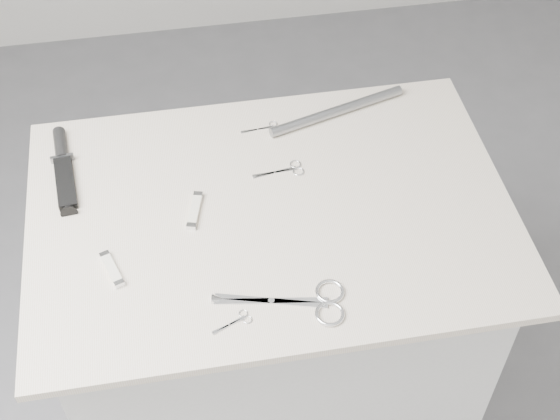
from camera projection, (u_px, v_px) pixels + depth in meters
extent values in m
cube|color=slate|center=(274.00, 419.00, 2.30)|extent=(4.00, 4.00, 0.01)
cube|color=silver|center=(273.00, 334.00, 1.96)|extent=(0.90, 0.60, 0.90)
cube|color=beige|center=(271.00, 212.00, 1.62)|extent=(1.00, 0.70, 0.02)
cube|color=silver|center=(271.00, 301.00, 1.45)|extent=(0.22, 0.08, 0.00)
cylinder|color=silver|center=(271.00, 301.00, 1.45)|extent=(0.01, 0.01, 0.01)
torus|color=silver|center=(330.00, 291.00, 1.47)|extent=(0.06, 0.06, 0.01)
torus|color=silver|center=(330.00, 314.00, 1.43)|extent=(0.06, 0.06, 0.01)
cube|color=silver|center=(275.00, 173.00, 1.68)|extent=(0.10, 0.03, 0.00)
cylinder|color=silver|center=(275.00, 172.00, 1.68)|extent=(0.01, 0.01, 0.00)
torus|color=silver|center=(295.00, 164.00, 1.70)|extent=(0.03, 0.03, 0.00)
torus|color=silver|center=(298.00, 172.00, 1.68)|extent=(0.03, 0.03, 0.00)
cube|color=silver|center=(258.00, 130.00, 1.77)|extent=(0.08, 0.02, 0.00)
cylinder|color=silver|center=(258.00, 129.00, 1.77)|extent=(0.00, 0.00, 0.00)
torus|color=silver|center=(273.00, 124.00, 1.78)|extent=(0.02, 0.02, 0.00)
torus|color=silver|center=(275.00, 129.00, 1.77)|extent=(0.02, 0.02, 0.00)
cube|color=silver|center=(229.00, 325.00, 1.42)|extent=(0.07, 0.04, 0.00)
cylinder|color=silver|center=(229.00, 325.00, 1.42)|extent=(0.00, 0.00, 0.00)
torus|color=silver|center=(243.00, 314.00, 1.44)|extent=(0.02, 0.02, 0.00)
torus|color=silver|center=(248.00, 320.00, 1.43)|extent=(0.02, 0.02, 0.00)
cube|color=black|center=(65.00, 182.00, 1.65)|extent=(0.06, 0.15, 0.02)
cube|color=gray|center=(62.00, 158.00, 1.70)|extent=(0.06, 0.01, 0.02)
cylinder|color=black|center=(60.00, 144.00, 1.73)|extent=(0.04, 0.09, 0.03)
cube|color=silver|center=(112.00, 269.00, 1.50)|extent=(0.05, 0.09, 0.01)
cube|color=silver|center=(105.00, 255.00, 1.52)|extent=(0.02, 0.02, 0.01)
cube|color=silver|center=(119.00, 284.00, 1.48)|extent=(0.02, 0.02, 0.01)
cube|color=silver|center=(195.00, 210.00, 1.60)|extent=(0.04, 0.10, 0.01)
cube|color=silver|center=(198.00, 195.00, 1.63)|extent=(0.02, 0.02, 0.01)
cube|color=silver|center=(191.00, 226.00, 1.57)|extent=(0.02, 0.02, 0.01)
cylinder|color=gray|center=(337.00, 111.00, 1.80)|extent=(0.33, 0.12, 0.02)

